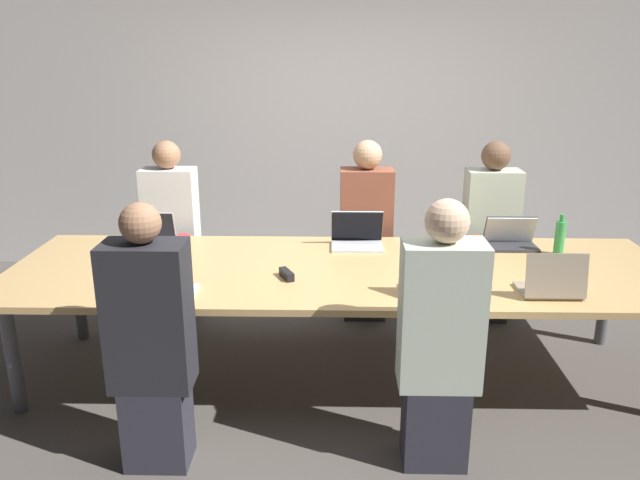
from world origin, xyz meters
TOP-DOWN VIEW (x-y plane):
  - ground_plane at (0.00, 0.00)m, footprint 24.00×24.00m
  - curtain_wall at (0.00, 2.20)m, footprint 12.00×0.06m
  - conference_table at (0.00, 0.00)m, footprint 4.16×1.33m
  - laptop_far_center at (0.12, 0.44)m, footprint 0.36×0.26m
  - person_far_center at (0.20, 0.93)m, footprint 0.40×0.24m
  - laptop_near_right at (1.16, -0.44)m, footprint 0.33×0.26m
  - laptop_far_right at (1.18, 0.45)m, footprint 0.35×0.22m
  - person_far_right at (1.15, 0.91)m, footprint 0.40×0.24m
  - cup_far_right at (0.94, 0.45)m, footprint 0.07×0.07m
  - bottle_far_right at (1.45, 0.29)m, footprint 0.07×0.07m
  - laptop_far_left at (-1.34, 0.45)m, footprint 0.35×0.22m
  - person_far_left at (-1.30, 0.91)m, footprint 0.40×0.24m
  - cup_far_left at (-1.07, 0.36)m, footprint 0.09×0.09m
  - laptop_near_midright at (0.49, -0.42)m, footprint 0.31×0.23m
  - person_near_midright at (0.48, -0.90)m, footprint 0.40×0.24m
  - cup_near_midright at (0.74, -0.42)m, footprint 0.08×0.08m
  - bottle_near_midright at (0.75, -0.25)m, footprint 0.07×0.07m
  - laptop_near_left at (-0.98, -0.51)m, footprint 0.34×0.26m
  - person_near_left at (-0.94, -0.94)m, footprint 0.40×0.24m
  - cup_near_left at (-1.23, -0.45)m, footprint 0.09×0.09m
  - stapler at (-0.33, -0.19)m, footprint 0.10×0.15m

SIDE VIEW (x-z plane):
  - ground_plane at x=0.00m, z-range 0.00..0.00m
  - person_near_left at x=-0.94m, z-range -0.02..1.36m
  - person_near_midright at x=0.48m, z-range -0.02..1.38m
  - person_far_left at x=-1.30m, z-range -0.02..1.38m
  - person_far_right at x=1.15m, z-range -0.02..1.39m
  - person_far_center at x=0.20m, z-range -0.02..1.39m
  - conference_table at x=0.00m, z-range 0.32..1.06m
  - stapler at x=-0.33m, z-range 0.74..0.79m
  - cup_near_midright at x=0.74m, z-range 0.74..0.82m
  - cup_far_right at x=0.94m, z-range 0.74..0.83m
  - cup_near_left at x=-1.23m, z-range 0.74..0.84m
  - cup_far_left at x=-1.07m, z-range 0.74..0.84m
  - laptop_far_right at x=1.18m, z-range 0.70..0.91m
  - laptop_near_midright at x=0.49m, z-range 0.70..0.92m
  - laptop_far_left at x=-1.34m, z-range 0.69..0.92m
  - laptop_far_center at x=0.12m, z-range 0.69..0.94m
  - laptop_near_left at x=-0.98m, z-range 0.69..0.94m
  - laptop_near_right at x=1.16m, z-range 0.69..0.95m
  - bottle_near_midright at x=0.75m, z-range 0.73..0.94m
  - bottle_far_right at x=1.45m, z-range 0.72..1.00m
  - curtain_wall at x=0.00m, z-range 0.00..2.80m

